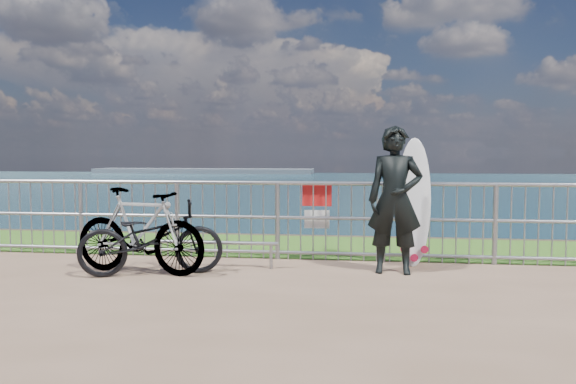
# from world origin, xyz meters

# --- Properties ---
(grass_strip) EXTENTS (120.00, 120.00, 0.00)m
(grass_strip) POSITION_xyz_m (0.00, 2.70, 0.01)
(grass_strip) COLOR #34681C
(grass_strip) RESTS_ON ground
(seascape) EXTENTS (260.00, 260.00, 5.00)m
(seascape) POSITION_xyz_m (-43.75, 147.49, -4.03)
(seascape) COLOR brown
(seascape) RESTS_ON ground
(railing) EXTENTS (10.06, 0.10, 1.13)m
(railing) POSITION_xyz_m (0.02, 1.60, 0.58)
(railing) COLOR gray
(railing) RESTS_ON ground
(surfer) EXTENTS (0.71, 0.49, 1.87)m
(surfer) POSITION_xyz_m (1.11, 0.87, 0.94)
(surfer) COLOR black
(surfer) RESTS_ON ground
(surfboard) EXTENTS (0.50, 0.45, 1.75)m
(surfboard) POSITION_xyz_m (1.40, 1.44, 0.81)
(surfboard) COLOR silver
(surfboard) RESTS_ON ground
(bicycle_near) EXTENTS (1.88, 1.19, 0.93)m
(bicycle_near) POSITION_xyz_m (-1.91, 0.35, 0.47)
(bicycle_near) COLOR black
(bicycle_near) RESTS_ON ground
(bicycle_far) EXTENTS (1.88, 0.82, 1.09)m
(bicycle_far) POSITION_xyz_m (-2.09, 0.40, 0.55)
(bicycle_far) COLOR black
(bicycle_far) RESTS_ON ground
(bike_rack) EXTENTS (1.72, 0.05, 0.36)m
(bike_rack) POSITION_xyz_m (-1.25, 0.91, 0.30)
(bike_rack) COLOR gray
(bike_rack) RESTS_ON ground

